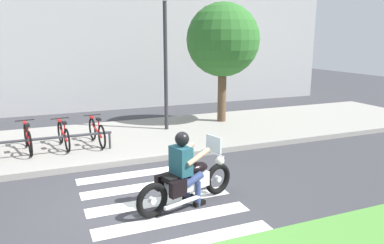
% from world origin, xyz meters
% --- Properties ---
extents(ground_plane, '(48.00, 48.00, 0.00)m').
position_xyz_m(ground_plane, '(0.00, 0.00, 0.00)').
color(ground_plane, '#38383D').
extents(sidewalk, '(24.00, 4.40, 0.15)m').
position_xyz_m(sidewalk, '(0.00, 4.44, 0.07)').
color(sidewalk, gray).
rests_on(sidewalk, ground).
extents(crosswalk_stripe_0, '(2.80, 0.40, 0.01)m').
position_xyz_m(crosswalk_stripe_0, '(0.51, -1.60, 0.00)').
color(crosswalk_stripe_0, white).
rests_on(crosswalk_stripe_0, ground).
extents(crosswalk_stripe_1, '(2.80, 0.40, 0.01)m').
position_xyz_m(crosswalk_stripe_1, '(0.51, -0.80, 0.00)').
color(crosswalk_stripe_1, white).
rests_on(crosswalk_stripe_1, ground).
extents(crosswalk_stripe_2, '(2.80, 0.40, 0.01)m').
position_xyz_m(crosswalk_stripe_2, '(0.51, 0.00, 0.00)').
color(crosswalk_stripe_2, white).
rests_on(crosswalk_stripe_2, ground).
extents(crosswalk_stripe_3, '(2.80, 0.40, 0.01)m').
position_xyz_m(crosswalk_stripe_3, '(0.51, 0.80, 0.00)').
color(crosswalk_stripe_3, white).
rests_on(crosswalk_stripe_3, ground).
extents(crosswalk_stripe_4, '(2.80, 0.40, 0.01)m').
position_xyz_m(crosswalk_stripe_4, '(0.51, 1.60, 0.00)').
color(crosswalk_stripe_4, white).
rests_on(crosswalk_stripe_4, ground).
extents(motorcycle, '(2.15, 0.92, 1.23)m').
position_xyz_m(motorcycle, '(0.95, -0.34, 0.46)').
color(motorcycle, black).
rests_on(motorcycle, ground).
extents(rider, '(0.73, 0.66, 1.44)m').
position_xyz_m(rider, '(0.88, -0.36, 0.83)').
color(rider, '#1E4C59').
rests_on(rider, ground).
extents(bicycle_1, '(0.48, 1.64, 0.79)m').
position_xyz_m(bicycle_1, '(-1.84, 3.91, 0.51)').
color(bicycle_1, black).
rests_on(bicycle_1, sidewalk).
extents(bicycle_2, '(0.48, 1.59, 0.77)m').
position_xyz_m(bicycle_2, '(-0.96, 3.91, 0.50)').
color(bicycle_2, black).
rests_on(bicycle_2, sidewalk).
extents(bicycle_3, '(0.48, 1.63, 0.79)m').
position_xyz_m(bicycle_3, '(-0.08, 3.91, 0.51)').
color(bicycle_3, black).
rests_on(bicycle_3, sidewalk).
extents(bike_rack, '(3.25, 0.07, 0.49)m').
position_xyz_m(bike_rack, '(-1.40, 3.35, 0.56)').
color(bike_rack, '#333338').
rests_on(bike_rack, sidewalk).
extents(street_lamp, '(0.28, 0.28, 4.40)m').
position_xyz_m(street_lamp, '(2.28, 4.84, 2.66)').
color(street_lamp, '#2D2D33').
rests_on(street_lamp, ground).
extents(tree_near_rack, '(2.51, 2.51, 4.24)m').
position_xyz_m(tree_near_rack, '(4.48, 5.24, 2.97)').
color(tree_near_rack, brown).
rests_on(tree_near_rack, ground).
extents(building_backdrop, '(24.00, 1.20, 8.45)m').
position_xyz_m(building_backdrop, '(0.00, 10.14, 4.22)').
color(building_backdrop, '#A8A8A8').
rests_on(building_backdrop, ground).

